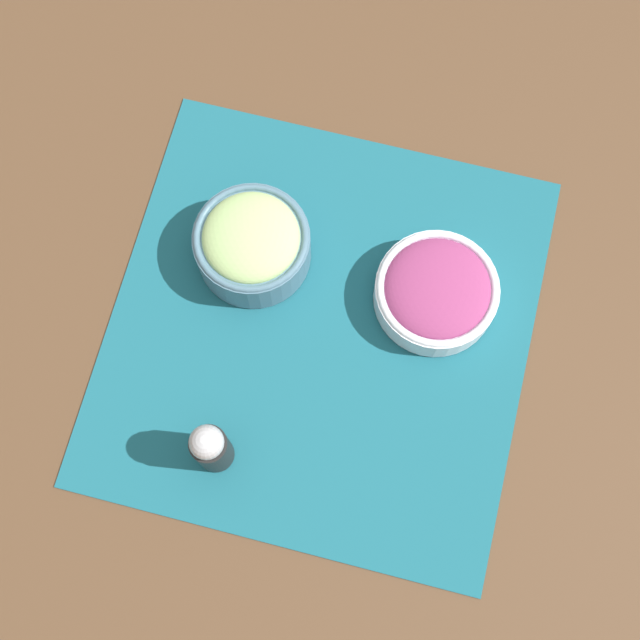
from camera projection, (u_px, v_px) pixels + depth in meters
ground_plane at (320, 329)px, 0.95m from camera, size 3.00×3.00×0.00m
placemat at (320, 328)px, 0.95m from camera, size 0.44×0.46×0.00m
onion_bowl at (437, 291)px, 0.93m from camera, size 0.13×0.13×0.05m
cucumber_bowl at (252, 243)px, 0.94m from camera, size 0.12×0.12×0.07m
pepper_shaker at (211, 447)px, 0.86m from camera, size 0.04×0.04×0.10m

